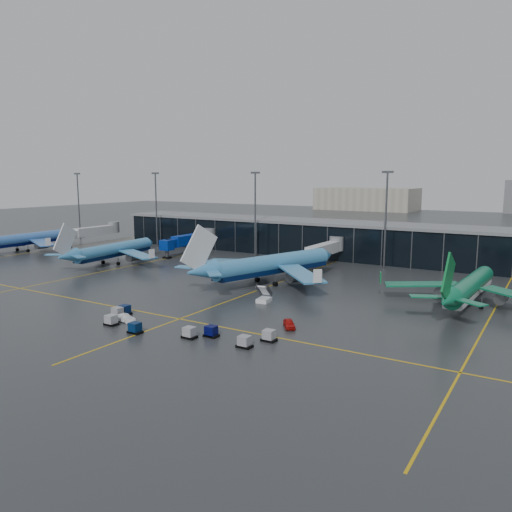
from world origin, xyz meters
The scene contains 13 objects.
ground centered at (0.00, 0.00, 0.00)m, with size 600.00×600.00×0.00m, color #282B2D.
terminal_pier centered at (0.00, 62.00, 5.42)m, with size 142.00×17.00×10.70m.
jet_bridges centered at (-35.00, 42.99, 4.55)m, with size 94.00×27.50×7.20m.
flood_masts centered at (5.00, 50.00, 13.81)m, with size 203.00×0.50×25.50m.
taxi_lines centered at (10.00, 10.61, 0.01)m, with size 220.00×120.00×0.02m.
airliner_klm_west centered at (-84.68, 20.49, 6.10)m, with size 34.84×39.68×12.19m, color #3B70C3, non-canonical shape.
airliner_arkefly centered at (-41.63, 18.39, 6.03)m, with size 34.43×39.21×12.05m, color #3B8AC3, non-canonical shape.
airliner_klm_near centered at (8.95, 19.09, 6.88)m, with size 39.30×44.76×13.75m, color #3C8BC5, non-canonical shape.
airliner_aer_lingus centered at (50.43, 21.02, 5.75)m, with size 32.86×37.42×11.50m, color #0D6F47, non-canonical shape.
baggage_carts centered at (13.35, -20.77, 0.76)m, with size 31.00×9.11×1.70m.
mobile_airstair centered at (16.33, 2.58, 0.77)m, with size 2.62×3.47×3.45m.
service_van_red centered at (28.30, -9.67, 0.69)m, with size 1.63×4.05×1.38m, color #B6110E.
service_van_white centered at (3.40, -21.16, 0.66)m, with size 1.41×4.03×1.33m, color silver.
Camera 1 is at (64.23, -78.12, 23.89)m, focal length 35.00 mm.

